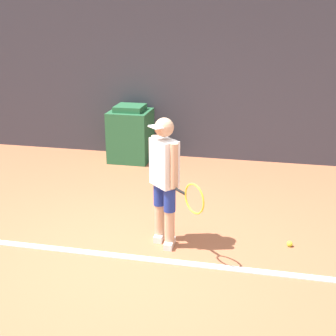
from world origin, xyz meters
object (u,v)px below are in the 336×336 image
Objects in this scene: tennis_ball at (290,244)px; covered_chair at (131,134)px; water_bottle at (162,158)px; tennis_player at (165,177)px.

covered_chair is at bearing 134.78° from tennis_ball.
water_bottle is at bearing -13.05° from covered_chair.
tennis_player reaches higher than covered_chair.
covered_chair is (-2.82, 2.84, 0.46)m from tennis_ball.
tennis_player is 3.11m from water_bottle.
tennis_player is at bearing -76.23° from water_bottle.
water_bottle is (0.63, -0.15, -0.37)m from covered_chair.
water_bottle reaches higher than tennis_ball.
tennis_ball is (1.47, 0.24, -0.82)m from tennis_player.
tennis_player is 3.38m from covered_chair.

